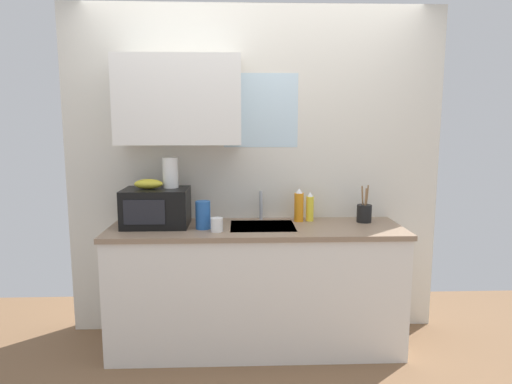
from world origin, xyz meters
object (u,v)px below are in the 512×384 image
microwave (156,207)px  cereal_canister (203,215)px  paper_towel_roll (170,173)px  dish_soap_bottle_yellow (310,207)px  mug_white (217,225)px  utensil_crock (364,213)px  banana_bunch (148,184)px  dish_soap_bottle_orange (299,206)px

microwave → cereal_canister: 0.36m
paper_towel_roll → dish_soap_bottle_yellow: bearing=4.2°
paper_towel_roll → cereal_canister: (0.24, -0.15, -0.28)m
mug_white → utensil_crock: size_ratio=0.34×
banana_bunch → dish_soap_bottle_yellow: bearing=6.1°
cereal_canister → utensil_crock: utensil_crock is taller
microwave → mug_white: bearing=-23.2°
microwave → dish_soap_bottle_orange: microwave is taller
banana_bunch → paper_towel_roll: (0.15, 0.05, 0.08)m
dish_soap_bottle_orange → cereal_canister: bearing=-163.0°
banana_bunch → utensil_crock: size_ratio=0.72×
banana_bunch → cereal_canister: size_ratio=1.02×
paper_towel_roll → microwave: bearing=-152.8°
dish_soap_bottle_orange → dish_soap_bottle_yellow: bearing=7.2°
paper_towel_roll → cereal_canister: size_ratio=1.13×
banana_bunch → dish_soap_bottle_yellow: size_ratio=0.90×
banana_bunch → utensil_crock: (1.57, 0.07, -0.23)m
dish_soap_bottle_yellow → mug_white: (-0.68, -0.31, -0.06)m
dish_soap_bottle_orange → dish_soap_bottle_yellow: (0.08, 0.01, -0.01)m
cereal_canister → mug_white: 0.14m
microwave → mug_white: 0.49m
banana_bunch → mug_white: (0.49, -0.19, -0.26)m
dish_soap_bottle_orange → paper_towel_roll: bearing=-176.1°
microwave → dish_soap_bottle_orange: size_ratio=1.84×
paper_towel_roll → cereal_canister: 0.40m
dish_soap_bottle_orange → utensil_crock: size_ratio=0.90×
dish_soap_bottle_orange → utensil_crock: utensil_crock is taller
dish_soap_bottle_orange → utensil_crock: 0.49m
dish_soap_bottle_yellow → mug_white: bearing=-155.3°
paper_towel_roll → dish_soap_bottle_orange: 0.98m
utensil_crock → mug_white: bearing=-166.5°
microwave → dish_soap_bottle_orange: 1.05m
cereal_canister → dish_soap_bottle_orange: bearing=17.0°
dish_soap_bottle_orange → mug_white: bearing=-153.1°
banana_bunch → dish_soap_bottle_yellow: banana_bunch is taller
banana_bunch → utensil_crock: bearing=2.5°
paper_towel_roll → dish_soap_bottle_yellow: paper_towel_roll is taller
paper_towel_roll → dish_soap_bottle_yellow: 1.06m
dish_soap_bottle_orange → dish_soap_bottle_yellow: 0.09m
dish_soap_bottle_yellow → microwave: bearing=-173.6°
paper_towel_roll → utensil_crock: 1.46m
cereal_canister → utensil_crock: size_ratio=0.71×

